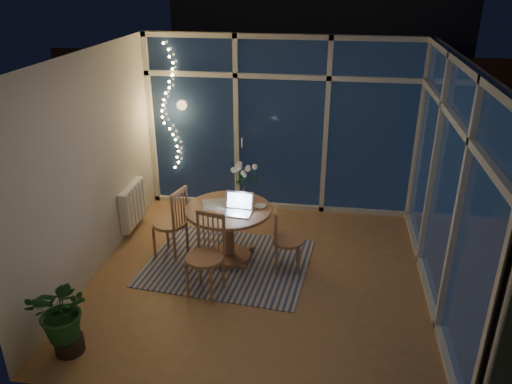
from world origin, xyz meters
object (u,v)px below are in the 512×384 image
chair_front (205,256)px  chair_right (288,239)px  dining_table (229,234)px  flower_vase (244,193)px  laptop (237,204)px  potted_plant (65,319)px  chair_left (169,222)px

chair_front → chair_right: bearing=49.5°
dining_table → flower_vase: size_ratio=5.06×
chair_right → flower_vase: bearing=50.8°
flower_vase → dining_table: bearing=-123.7°
laptop → potted_plant: laptop is taller
chair_left → flower_vase: (0.92, 0.24, 0.35)m
chair_left → potted_plant: 1.94m
chair_right → potted_plant: (-1.94, -1.77, -0.04)m
chair_right → chair_front: size_ratio=0.88×
dining_table → chair_front: size_ratio=1.10×
chair_right → potted_plant: 2.63m
chair_left → chair_right: (1.52, -0.12, -0.06)m
chair_right → flower_vase: (-0.60, 0.36, 0.41)m
chair_front → chair_left: bearing=144.5°
dining_table → laptop: (0.13, -0.13, 0.49)m
laptop → flower_vase: (0.02, 0.36, -0.02)m
chair_right → laptop: 0.75m
chair_left → chair_right: chair_left is taller
dining_table → laptop: bearing=-44.3°
chair_right → chair_front: bearing=117.6°
chair_left → chair_front: size_ratio=0.99×
dining_table → chair_right: 0.77m
potted_plant → laptop: bearing=53.1°
chair_front → potted_plant: 1.57m
chair_front → potted_plant: (-1.07, -1.14, -0.10)m
chair_left → chair_front: chair_front is taller
laptop → potted_plant: (-1.32, -1.76, -0.47)m
laptop → chair_front: bearing=-107.1°
dining_table → chair_left: 0.77m
dining_table → potted_plant: potted_plant is taller
dining_table → laptop: size_ratio=3.10×
chair_front → potted_plant: size_ratio=1.27×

